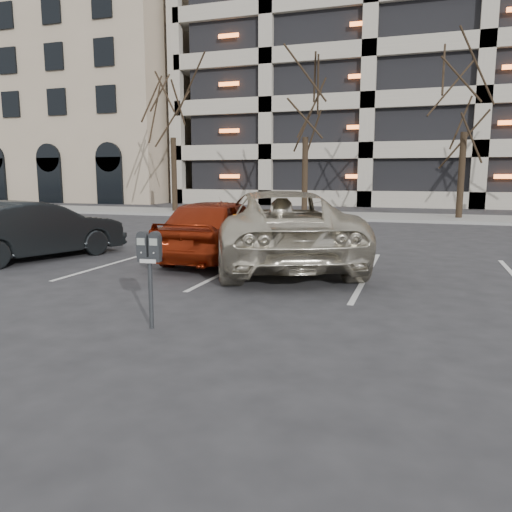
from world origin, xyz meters
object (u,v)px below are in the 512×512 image
(tree_b, at_px, (306,87))
(parking_meter, at_px, (149,256))
(tree_a, at_px, (172,90))
(car_dark, at_px, (35,230))
(tree_c, at_px, (468,76))
(suv_silver, at_px, (278,228))
(car_red, at_px, (218,229))
(car_silver, at_px, (11,223))

(tree_b, bearing_deg, parking_meter, -83.49)
(tree_a, relative_size, car_dark, 2.07)
(tree_a, distance_m, car_dark, 15.76)
(tree_c, bearing_deg, suv_silver, -109.41)
(car_red, bearing_deg, tree_b, -87.73)
(tree_a, distance_m, suv_silver, 17.05)
(tree_a, bearing_deg, car_dark, -75.50)
(tree_b, relative_size, suv_silver, 1.28)
(parking_meter, distance_m, car_silver, 9.49)
(suv_silver, bearing_deg, car_dark, -13.18)
(car_red, bearing_deg, car_silver, -4.79)
(parking_meter, bearing_deg, car_red, 97.69)
(suv_silver, distance_m, car_silver, 7.95)
(tree_a, xyz_separation_m, suv_silver, (9.36, -13.18, -5.44))
(car_dark, bearing_deg, suv_silver, -149.33)
(tree_b, xyz_separation_m, tree_c, (7.00, 0.00, 0.09))
(tree_c, bearing_deg, parking_meter, -105.06)
(car_dark, bearing_deg, car_silver, -15.69)
(tree_a, relative_size, tree_c, 1.02)
(tree_b, xyz_separation_m, suv_silver, (2.36, -13.18, -5.22))
(tree_a, distance_m, tree_c, 14.00)
(suv_silver, xyz_separation_m, car_silver, (-7.93, 0.50, -0.17))
(tree_b, bearing_deg, car_dark, -103.04)
(car_red, relative_size, car_dark, 1.04)
(tree_b, xyz_separation_m, car_silver, (-5.57, -12.67, -5.39))
(tree_b, xyz_separation_m, parking_meter, (2.09, -18.27, -5.09))
(parking_meter, bearing_deg, tree_b, 91.18)
(tree_b, bearing_deg, tree_a, 180.00)
(car_silver, bearing_deg, car_dark, 157.90)
(tree_b, bearing_deg, car_red, -86.16)
(car_dark, distance_m, car_silver, 2.78)
(tree_b, height_order, suv_silver, tree_b)
(tree_b, relative_size, tree_c, 0.99)
(tree_a, relative_size, car_silver, 1.92)
(tree_c, distance_m, car_silver, 18.67)
(tree_c, height_order, car_dark, tree_c)
(car_red, height_order, car_dark, car_red)
(car_red, xyz_separation_m, car_silver, (-6.45, 0.36, -0.09))
(tree_a, height_order, car_red, tree_a)
(car_red, bearing_deg, car_dark, 14.99)
(suv_silver, bearing_deg, tree_c, -133.59)
(parking_meter, relative_size, car_red, 0.29)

